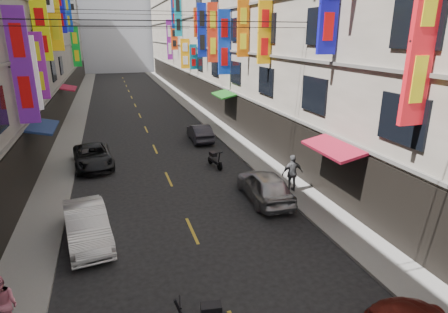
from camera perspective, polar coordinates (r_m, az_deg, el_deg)
sidewalk_left at (r=38.25m, az=-21.71°, el=5.36°), size 2.00×90.00×0.12m
sidewalk_right at (r=39.10m, az=-3.87°, el=6.85°), size 2.00×90.00×0.12m
building_row_right at (r=40.20m, az=4.73°, el=20.64°), size 10.14×90.00×19.00m
haze_block at (r=87.47m, az=-16.23°, el=19.56°), size 18.00×8.00×22.00m
shop_signage at (r=30.48m, az=-12.82°, el=20.39°), size 14.00×55.00×12.27m
street_awnings at (r=21.90m, az=-12.88°, el=5.43°), size 13.99×35.20×0.41m
overhead_cables at (r=25.54m, az=-11.64°, el=20.36°), size 14.00×38.04×1.24m
lane_markings at (r=35.30m, az=-12.28°, el=5.17°), size 0.12×80.20×0.01m
scooter_far_right at (r=22.54m, az=-1.43°, el=-0.51°), size 0.60×1.79×1.14m
car_left_mid at (r=15.40m, az=-20.17°, el=-9.79°), size 2.07×4.42×1.40m
car_left_far at (r=23.86m, az=-19.33°, el=0.01°), size 2.60×4.82×1.29m
car_right_mid at (r=18.06m, az=6.22°, el=-4.42°), size 1.89×4.39×1.48m
car_right_far at (r=28.13m, az=-3.71°, el=3.64°), size 1.44×3.91×1.28m
pedestrian_lfar at (r=11.78m, az=-30.76°, el=-19.07°), size 0.98×0.82×1.72m
pedestrian_rfar at (r=18.90m, az=10.38°, el=-2.51°), size 1.12×0.64×1.90m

